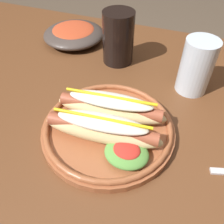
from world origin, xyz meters
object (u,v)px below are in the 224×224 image
object	(u,v)px
hot_dog_plate	(108,125)
water_cup	(196,67)
side_bowl	(74,33)
soda_cup	(118,38)

from	to	relation	value
hot_dog_plate	water_cup	xyz separation A→B (m)	(0.14, 0.21, 0.04)
hot_dog_plate	side_bowl	bearing A→B (deg)	126.68
soda_cup	water_cup	xyz separation A→B (m)	(0.21, -0.06, -0.00)
hot_dog_plate	side_bowl	world-z (taller)	hot_dog_plate
water_cup	side_bowl	size ratio (longest dim) A/B	0.70
water_cup	side_bowl	distance (m)	0.40
hot_dog_plate	water_cup	world-z (taller)	water_cup
soda_cup	side_bowl	distance (m)	0.18
soda_cup	side_bowl	world-z (taller)	soda_cup
hot_dog_plate	soda_cup	bearing A→B (deg)	105.05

